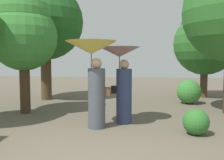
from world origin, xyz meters
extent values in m
cylinder|color=#474C56|center=(-0.30, 2.16, 0.72)|extent=(0.41, 0.41, 1.44)
sphere|color=tan|center=(-0.30, 2.16, 1.55)|extent=(0.26, 0.26, 0.26)
cylinder|color=#333338|center=(-0.43, 2.16, 1.36)|extent=(0.02, 0.02, 0.83)
cone|color=#D8C64C|center=(-0.43, 2.16, 1.93)|extent=(1.23, 1.23, 0.31)
cube|color=brown|center=(-0.04, 2.17, 0.89)|extent=(0.14, 0.10, 0.20)
cylinder|color=navy|center=(0.30, 2.73, 0.70)|extent=(0.40, 0.40, 1.41)
sphere|color=tan|center=(0.30, 2.73, 1.52)|extent=(0.25, 0.25, 0.25)
cylinder|color=#333338|center=(0.18, 2.72, 1.32)|extent=(0.02, 0.02, 0.79)
cone|color=gray|center=(0.18, 2.72, 1.84)|extent=(1.05, 1.05, 0.25)
cube|color=black|center=(0.04, 2.72, 0.87)|extent=(0.14, 0.10, 0.20)
cylinder|color=#4C3823|center=(-3.21, 6.15, 2.12)|extent=(0.42, 0.42, 4.24)
sphere|color=#235B23|center=(-3.21, 6.15, 3.18)|extent=(3.08, 3.08, 3.08)
sphere|color=#235B23|center=(-3.21, 6.15, 4.02)|extent=(2.46, 2.46, 2.46)
cylinder|color=#4C3823|center=(3.38, 7.65, 1.55)|extent=(0.31, 0.31, 3.10)
sphere|color=#2D6B28|center=(3.38, 7.65, 2.33)|extent=(2.68, 2.68, 2.68)
sphere|color=#2D6B28|center=(3.38, 7.65, 2.95)|extent=(2.14, 2.14, 2.14)
cylinder|color=#42301E|center=(-2.82, 3.54, 1.55)|extent=(0.31, 0.31, 3.10)
sphere|color=#387F33|center=(-2.82, 3.54, 2.32)|extent=(2.02, 2.02, 2.02)
sphere|color=#387F33|center=(-2.82, 3.54, 2.94)|extent=(1.62, 1.62, 1.62)
sphere|color=#387F33|center=(2.47, 5.91, 0.45)|extent=(0.89, 0.89, 0.89)
sphere|color=#2D6B28|center=(1.96, 1.90, 0.29)|extent=(0.57, 0.57, 0.57)
camera|label=1|loc=(0.86, -3.67, 1.64)|focal=40.10mm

